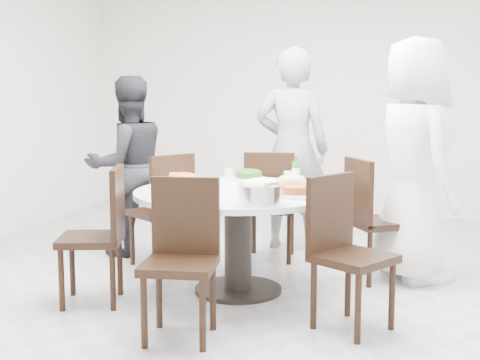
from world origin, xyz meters
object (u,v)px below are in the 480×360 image
(chair_n, at_px, (271,205))
(dining_table, at_px, (238,241))
(diner_right, at_px, (413,160))
(rice_bowl, at_px, (261,194))
(chair_sw, at_px, (91,236))
(chair_s, at_px, (179,261))
(soup_bowl, at_px, (182,193))
(diner_left, at_px, (128,166))
(beverage_bottle, at_px, (296,169))
(chair_nw, at_px, (160,210))
(chair_se, at_px, (354,254))
(diner_middle, at_px, (292,149))
(chair_ne, at_px, (380,220))

(chair_n, bearing_deg, dining_table, 81.61)
(diner_right, xyz_separation_m, rice_bowl, (-0.90, -1.19, -0.12))
(dining_table, bearing_deg, chair_sw, -149.50)
(rice_bowl, bearing_deg, chair_s, -125.89)
(chair_s, xyz_separation_m, rice_bowl, (0.36, 0.50, 0.34))
(dining_table, distance_m, chair_n, 0.99)
(dining_table, relative_size, soup_bowl, 5.63)
(chair_sw, bearing_deg, rice_bowl, 73.62)
(chair_s, distance_m, diner_left, 2.19)
(chair_s, height_order, diner_right, diner_right)
(rice_bowl, height_order, beverage_bottle, beverage_bottle)
(dining_table, bearing_deg, chair_nw, 148.39)
(chair_n, height_order, chair_s, same)
(chair_s, distance_m, chair_se, 1.07)
(chair_nw, height_order, soup_bowl, chair_nw)
(dining_table, bearing_deg, diner_middle, 86.05)
(diner_middle, bearing_deg, soup_bowl, 75.77)
(chair_nw, height_order, rice_bowl, chair_nw)
(diner_left, distance_m, soup_bowl, 1.60)
(dining_table, distance_m, rice_bowl, 0.72)
(diner_right, distance_m, diner_middle, 1.31)
(diner_middle, xyz_separation_m, soup_bowl, (-0.36, -1.86, -0.13))
(chair_sw, relative_size, chair_se, 1.00)
(chair_n, bearing_deg, diner_left, -0.30)
(chair_n, xyz_separation_m, beverage_bottle, (0.31, -0.46, 0.38))
(diner_middle, bearing_deg, chair_sw, 59.64)
(diner_left, relative_size, soup_bowl, 5.95)
(diner_left, bearing_deg, chair_nw, 98.08)
(dining_table, relative_size, chair_sw, 1.58)
(dining_table, bearing_deg, chair_s, -93.99)
(chair_nw, bearing_deg, diner_right, 128.58)
(diner_right, height_order, soup_bowl, diner_right)
(chair_n, xyz_separation_m, rice_bowl, (0.29, -1.47, 0.34))
(chair_sw, relative_size, diner_middle, 0.52)
(rice_bowl, height_order, soup_bowl, rice_bowl)
(chair_sw, distance_m, diner_middle, 2.24)
(diner_left, bearing_deg, dining_table, 100.55)
(diner_right, height_order, beverage_bottle, diner_right)
(chair_n, bearing_deg, soup_bowl, 71.30)
(chair_ne, bearing_deg, chair_s, 113.95)
(rice_bowl, bearing_deg, chair_ne, 58.52)
(chair_ne, height_order, diner_right, diner_right)
(rice_bowl, bearing_deg, chair_sw, -178.02)
(chair_n, relative_size, chair_nw, 1.00)
(dining_table, bearing_deg, soup_bowl, -120.85)
(chair_ne, xyz_separation_m, diner_middle, (-0.87, 0.82, 0.45))
(diner_left, xyz_separation_m, rice_bowl, (1.55, -1.31, 0.02))
(chair_ne, xyz_separation_m, chair_sw, (-1.86, -1.13, 0.00))
(dining_table, distance_m, chair_se, 1.05)
(rice_bowl, bearing_deg, chair_nw, 138.31)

